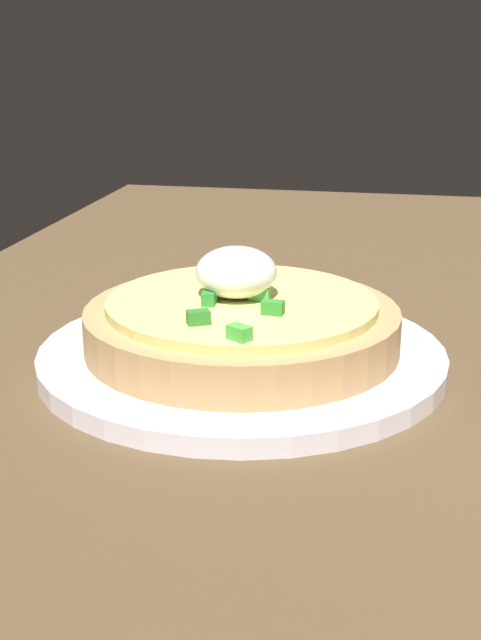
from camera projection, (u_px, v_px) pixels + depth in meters
The scene contains 3 objects.
dining_table at pixel (402, 397), 53.39cm from camera, with size 125.44×77.11×2.63cm, color brown.
plate at pixel (240, 359), 54.22cm from camera, with size 25.48×25.48×1.21cm, color white.
pizza at pixel (240, 324), 53.54cm from camera, with size 19.58×19.58×6.32cm.
Camera 1 is at (50.08, -0.01, 22.86)cm, focal length 48.75 mm.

